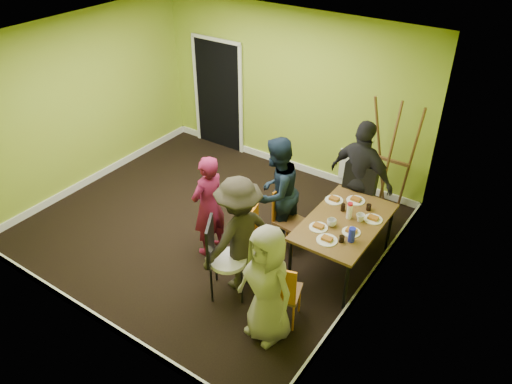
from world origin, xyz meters
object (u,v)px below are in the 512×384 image
dining_table (344,224)px  chair_bentwood (222,255)px  person_front_end (267,285)px  person_left_far (276,192)px  blue_bottle (352,235)px  person_standing (208,206)px  chair_back_end (358,188)px  chair_left_far (286,214)px  person_back_end (361,178)px  easel (393,159)px  thermos (349,211)px  orange_bottle (348,210)px  chair_left_near (260,241)px  chair_front_end (282,290)px  person_left_near (239,235)px

dining_table → chair_bentwood: (-1.02, -1.29, -0.10)m
person_front_end → person_left_far: bearing=130.9°
blue_bottle → person_standing: person_standing is taller
chair_back_end → person_front_end: 2.32m
chair_left_far → blue_bottle: size_ratio=4.76×
chair_back_end → person_back_end: size_ratio=0.64×
blue_bottle → easel: bearing=97.2°
chair_bentwood → chair_left_far: bearing=143.3°
chair_left_far → easel: size_ratio=0.48×
dining_table → person_standing: 1.82m
easel → thermos: (0.01, -1.49, -0.08)m
orange_bottle → person_front_end: size_ratio=0.05×
thermos → chair_left_far: bearing=-173.1°
person_front_end → chair_bentwood: bearing=174.3°
dining_table → person_back_end: size_ratio=0.86×
blue_bottle → person_back_end: (-0.44, 1.23, 0.03)m
blue_bottle → person_left_far: person_left_far is taller
chair_left_near → person_standing: size_ratio=0.67×
easel → person_standing: easel is taller
dining_table → orange_bottle: (-0.05, 0.19, 0.09)m
easel → person_front_end: size_ratio=1.26×
orange_bottle → person_standing: size_ratio=0.05×
thermos → person_front_end: bearing=-96.8°
chair_left_far → blue_bottle: bearing=79.7°
chair_front_end → person_standing: person_standing is taller
chair_back_end → orange_bottle: (0.12, -0.57, -0.01)m
chair_back_end → blue_bottle: chair_back_end is taller
chair_left_near → person_front_end: 1.01m
chair_back_end → person_left_near: size_ratio=0.71×
person_left_far → person_left_near: size_ratio=1.03×
chair_front_end → person_back_end: 2.24m
person_back_end → chair_bentwood: bearing=81.3°
chair_left_far → person_left_far: (-0.17, 0.01, 0.30)m
easel → person_left_near: easel is taller
blue_bottle → person_standing: 1.95m
easel → orange_bottle: bearing=-92.1°
person_left_far → thermos: bearing=99.8°
chair_bentwood → person_back_end: size_ratio=0.61×
blue_bottle → person_left_near: 1.37m
person_left_near → person_front_end: person_left_near is taller
easel → chair_left_near: bearing=-108.9°
blue_bottle → orange_bottle: size_ratio=2.51×
person_left_far → person_front_end: (0.86, -1.54, -0.06)m
blue_bottle → person_front_end: bearing=-109.3°
chair_bentwood → person_back_end: (0.82, 2.18, 0.28)m
chair_bentwood → easel: easel is taller
chair_left_far → chair_bentwood: 1.28m
chair_back_end → orange_bottle: 0.58m
thermos → person_left_far: 1.06m
dining_table → chair_back_end: size_ratio=1.34×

